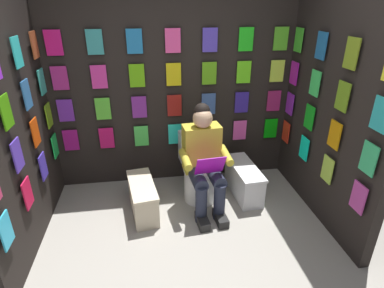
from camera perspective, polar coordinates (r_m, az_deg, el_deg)
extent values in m
cube|color=black|center=(3.81, -3.41, 9.48)|extent=(2.97, 0.10, 2.30)
cube|color=#9B1175|center=(4.00, -21.24, 0.65)|extent=(0.17, 0.01, 0.26)
cube|color=#C00D59|center=(3.92, -15.31, 1.05)|extent=(0.17, 0.01, 0.26)
cube|color=green|center=(3.89, -9.22, 1.45)|extent=(0.17, 0.01, 0.26)
cube|color=#22D7C2|center=(3.90, -3.10, 1.83)|extent=(0.17, 0.01, 0.26)
cube|color=#1F209F|center=(3.96, 2.92, 2.18)|extent=(0.17, 0.01, 0.26)
cube|color=#E54BB1|center=(4.06, 8.71, 2.50)|extent=(0.17, 0.01, 0.26)
cube|color=#09AA0C|center=(4.20, 14.16, 2.78)|extent=(0.17, 0.01, 0.26)
cube|color=purple|center=(3.87, -22.08, 5.68)|extent=(0.17, 0.01, 0.26)
cube|color=#50BF2E|center=(3.79, -15.94, 6.19)|extent=(0.17, 0.01, 0.26)
cube|color=#75228C|center=(3.76, -9.60, 6.65)|extent=(0.17, 0.01, 0.26)
cube|color=maroon|center=(3.77, -3.22, 7.03)|extent=(0.17, 0.01, 0.26)
cube|color=#35559D|center=(3.83, 3.04, 7.32)|extent=(0.17, 0.01, 0.26)
cube|color=#321F97|center=(3.93, 9.05, 7.52)|extent=(0.17, 0.01, 0.26)
cube|color=#97205B|center=(4.08, 14.71, 7.63)|extent=(0.17, 0.01, 0.26)
cube|color=#AD247A|center=(3.77, -22.99, 11.00)|extent=(0.17, 0.01, 0.26)
cube|color=#DC3197|center=(3.69, -16.62, 11.65)|extent=(0.17, 0.01, 0.26)
cube|color=#5AAE0E|center=(3.66, -10.02, 12.18)|extent=(0.17, 0.01, 0.26)
cube|color=yellow|center=(3.68, -3.37, 12.56)|extent=(0.17, 0.01, 0.26)
cube|color=#57A415|center=(3.74, 3.17, 12.76)|extent=(0.17, 0.01, 0.26)
cube|color=#64DC1B|center=(3.84, 9.43, 12.81)|extent=(0.17, 0.01, 0.26)
cube|color=#C0E941|center=(3.99, 15.29, 12.72)|extent=(0.17, 0.01, 0.26)
cube|color=#D41677|center=(3.71, -23.97, 16.53)|extent=(0.17, 0.01, 0.26)
cube|color=teal|center=(3.63, -17.36, 17.35)|extent=(0.17, 0.01, 0.26)
cube|color=#1D71B1|center=(3.60, -10.48, 17.96)|extent=(0.17, 0.01, 0.26)
cube|color=#F04596|center=(3.61, -3.52, 18.32)|extent=(0.17, 0.01, 0.26)
cube|color=#4E3AC1|center=(3.68, 3.31, 18.44)|extent=(0.17, 0.01, 0.26)
cube|color=#20CC1E|center=(3.78, 9.84, 18.32)|extent=(0.17, 0.01, 0.26)
cube|color=#51AC26|center=(3.93, 15.93, 18.01)|extent=(0.17, 0.01, 0.26)
cube|color=black|center=(3.41, 24.13, 5.44)|extent=(0.10, 1.81, 2.30)
cube|color=red|center=(4.14, 16.78, 2.14)|extent=(0.01, 0.17, 0.26)
cube|color=#0DF2C3|center=(3.74, 19.79, -0.74)|extent=(0.01, 0.17, 0.26)
cube|color=#A5CD41|center=(3.37, 23.49, -4.27)|extent=(0.01, 0.17, 0.26)
cube|color=#AE378D|center=(3.03, 28.10, -8.61)|extent=(0.01, 0.17, 0.26)
cube|color=purple|center=(4.02, 17.43, 7.03)|extent=(0.01, 0.17, 0.26)
cube|color=#14A21D|center=(3.61, 20.63, 4.59)|extent=(0.01, 0.17, 0.26)
cube|color=orange|center=(3.22, 24.60, 1.53)|extent=(0.01, 0.17, 0.26)
cube|color=#2FAD67|center=(2.87, 29.58, -2.34)|extent=(0.01, 0.17, 0.26)
cube|color=#A717A2|center=(3.92, 18.13, 12.19)|extent=(0.01, 0.17, 0.26)
cube|color=#39D35C|center=(3.51, 21.55, 10.29)|extent=(0.01, 0.17, 0.26)
cube|color=olive|center=(3.11, 25.81, 7.83)|extent=(0.01, 0.17, 0.26)
cube|color=teal|center=(2.74, 31.20, 4.62)|extent=(0.01, 0.17, 0.26)
cube|color=green|center=(3.87, 18.89, 17.55)|extent=(0.01, 0.17, 0.26)
cube|color=#1F61A1|center=(3.44, 22.55, 16.25)|extent=(0.01, 0.17, 0.26)
cube|color=olive|center=(3.04, 27.14, 14.51)|extent=(0.01, 0.17, 0.26)
cube|color=black|center=(3.11, -29.87, 2.50)|extent=(0.10, 1.81, 2.30)
cube|color=#30BCEB|center=(2.71, -30.84, -13.45)|extent=(0.01, 0.17, 0.26)
cube|color=#E81846|center=(3.09, -27.82, -7.98)|extent=(0.01, 0.17, 0.26)
cube|color=#4A37C9|center=(3.49, -25.52, -3.71)|extent=(0.01, 0.17, 0.26)
cube|color=#1DDE54|center=(3.91, -23.73, -0.33)|extent=(0.01, 0.17, 0.26)
cube|color=#5A3BC8|center=(2.92, -29.25, -1.79)|extent=(0.01, 0.17, 0.26)
cube|color=#EB4B0D|center=(3.34, -26.68, 1.92)|extent=(0.01, 0.17, 0.26)
cube|color=#71AD19|center=(3.78, -24.69, 4.78)|extent=(0.01, 0.17, 0.26)
cube|color=#449D0F|center=(2.79, -30.83, 5.06)|extent=(0.01, 0.17, 0.26)
cube|color=#3172B6|center=(3.23, -27.94, 7.99)|extent=(0.01, 0.17, 0.26)
cube|color=#34B09F|center=(3.68, -25.72, 10.20)|extent=(0.01, 0.17, 0.26)
cube|color=#2DD6D3|center=(3.16, -29.31, 14.40)|extent=(0.01, 0.17, 0.26)
cube|color=#A44E26|center=(3.62, -26.84, 15.86)|extent=(0.01, 0.17, 0.26)
cylinder|color=white|center=(3.68, 1.56, -7.31)|extent=(0.38, 0.38, 0.40)
cylinder|color=white|center=(3.57, 1.60, -4.43)|extent=(0.41, 0.41, 0.02)
cube|color=white|center=(3.72, 0.58, -0.27)|extent=(0.39, 0.21, 0.36)
cylinder|color=white|center=(3.64, 0.93, -0.85)|extent=(0.39, 0.10, 0.39)
cube|color=gold|center=(3.42, 1.74, -0.70)|extent=(0.42, 0.25, 0.52)
sphere|color=tan|center=(3.26, 1.96, 4.71)|extent=(0.21, 0.21, 0.21)
sphere|color=black|center=(3.26, 1.83, 6.01)|extent=(0.17, 0.17, 0.17)
cylinder|color=#23283D|center=(3.39, 4.21, -5.68)|extent=(0.18, 0.41, 0.15)
cylinder|color=#23283D|center=(3.34, 0.93, -6.11)|extent=(0.18, 0.41, 0.15)
cylinder|color=#23283D|center=(3.37, 5.02, -10.51)|extent=(0.12, 0.12, 0.42)
cylinder|color=#23283D|center=(3.32, 1.69, -11.02)|extent=(0.12, 0.12, 0.42)
cube|color=black|center=(3.43, 5.24, -13.35)|extent=(0.13, 0.27, 0.09)
cube|color=black|center=(3.38, 1.93, -13.89)|extent=(0.13, 0.27, 0.09)
cylinder|color=gold|center=(3.34, 6.19, -2.01)|extent=(0.11, 0.32, 0.13)
cylinder|color=gold|center=(3.23, -1.20, -2.86)|extent=(0.11, 0.32, 0.13)
cube|color=#9A0EAB|center=(3.15, 3.35, -3.98)|extent=(0.31, 0.15, 0.23)
cube|color=silver|center=(3.83, 9.40, -6.73)|extent=(0.30, 0.71, 0.35)
cube|color=white|center=(3.74, 9.60, -4.25)|extent=(0.31, 0.74, 0.03)
cube|color=beige|center=(3.52, -8.96, -9.91)|extent=(0.33, 0.68, 0.34)
cube|color=beige|center=(3.42, -9.17, -7.39)|extent=(0.35, 0.71, 0.03)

